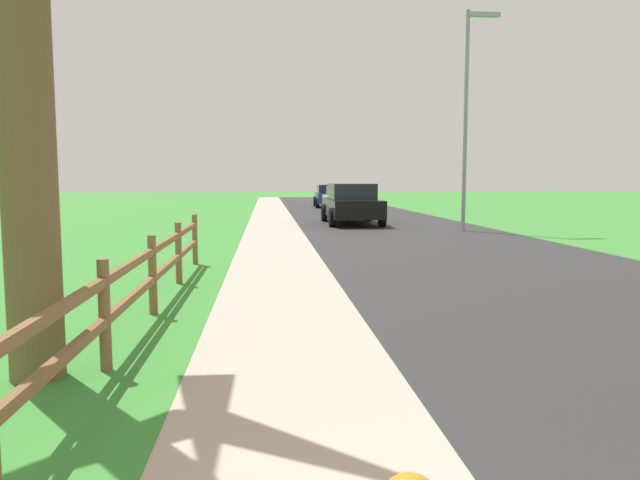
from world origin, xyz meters
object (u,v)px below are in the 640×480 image
(parked_car_blue, at_px, (330,196))
(street_lamp, at_px, (469,104))
(parked_suv_black, at_px, (352,204))
(parked_car_beige, at_px, (343,200))

(parked_car_blue, bearing_deg, street_lamp, -81.30)
(parked_suv_black, distance_m, street_lamp, 6.20)
(parked_car_beige, height_order, street_lamp, street_lamp)
(parked_car_blue, distance_m, street_lamp, 18.87)
(parked_car_beige, distance_m, parked_car_blue, 7.41)
(parked_car_beige, height_order, parked_car_blue, parked_car_blue)
(street_lamp, bearing_deg, parked_car_beige, 104.92)
(parked_car_beige, xyz_separation_m, parked_car_blue, (0.10, 7.41, 0.01))
(parked_car_beige, bearing_deg, street_lamp, -75.08)
(parked_suv_black, relative_size, street_lamp, 0.66)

